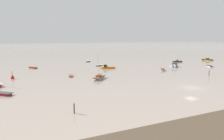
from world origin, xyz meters
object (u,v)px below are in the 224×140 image
rowboat_moored_2 (100,66)px  mooring_post_left (74,108)px  rowboat_moored_3 (71,76)px  rowboat_moored_6 (3,94)px  motorboat_moored_2 (106,68)px  sailboat_moored_2 (99,78)px  sailboat_moored_3 (207,60)px  rowboat_moored_1 (33,68)px  mooring_post_near (209,73)px  sailboat_moored_1 (162,70)px  rowboat_moored_0 (210,66)px  channel_buoy (12,77)px  motorboat_moored_0 (174,66)px  rowboat_moored_5 (88,61)px  sailboat_moored_4 (177,62)px

rowboat_moored_2 → mooring_post_left: 51.90m
rowboat_moored_3 → mooring_post_left: bearing=-178.0°
rowboat_moored_2 → rowboat_moored_6: size_ratio=0.89×
motorboat_moored_2 → sailboat_moored_2: bearing=75.6°
rowboat_moored_2 → motorboat_moored_2: motorboat_moored_2 is taller
sailboat_moored_3 → mooring_post_left: sailboat_moored_3 is taller
rowboat_moored_1 → mooring_post_near: mooring_post_near is taller
sailboat_moored_2 → sailboat_moored_1: bearing=144.1°
rowboat_moored_0 → sailboat_moored_1: 22.39m
sailboat_moored_2 → channel_buoy: sailboat_moored_2 is taller
rowboat_moored_1 → sailboat_moored_1: sailboat_moored_1 is taller
motorboat_moored_0 → sailboat_moored_1: (-9.57, -5.11, -0.12)m
rowboat_moored_3 → rowboat_moored_5: size_ratio=0.98×
sailboat_moored_2 → rowboat_moored_5: 42.08m
rowboat_moored_3 → sailboat_moored_1: size_ratio=0.71×
motorboat_moored_2 → channel_buoy: channel_buoy is taller
channel_buoy → rowboat_moored_1: bearing=71.0°
motorboat_moored_0 → rowboat_moored_5: bearing=-112.5°
mooring_post_near → rowboat_moored_0: bearing=40.0°
motorboat_moored_0 → sailboat_moored_3: 31.50m
rowboat_moored_6 → channel_buoy: (1.51, 16.89, 0.27)m
rowboat_moored_6 → motorboat_moored_2: size_ratio=0.75×
sailboat_moored_1 → rowboat_moored_6: (-47.88, -11.67, -0.03)m
motorboat_moored_0 → mooring_post_near: size_ratio=3.28×
rowboat_moored_2 → sailboat_moored_2: sailboat_moored_2 is taller
rowboat_moored_0 → rowboat_moored_5: 51.75m
rowboat_moored_2 → sailboat_moored_1: size_ratio=0.75×
sailboat_moored_1 → sailboat_moored_2: sailboat_moored_2 is taller
rowboat_moored_3 → sailboat_moored_1: (31.12, -2.24, 0.07)m
rowboat_moored_1 → sailboat_moored_3: (78.98, -8.58, 0.12)m
rowboat_moored_3 → mooring_post_near: size_ratio=1.93×
sailboat_moored_3 → mooring_post_near: bearing=-91.0°
sailboat_moored_2 → rowboat_moored_6: bearing=-30.0°
rowboat_moored_2 → motorboat_moored_2: 7.27m
rowboat_moored_2 → channel_buoy: (-31.20, -14.22, 0.30)m
rowboat_moored_3 → sailboat_moored_2: (6.08, -7.04, 0.16)m
sailboat_moored_2 → motorboat_moored_2: size_ratio=1.25×
rowboat_moored_5 → rowboat_moored_6: 58.06m
rowboat_moored_1 → channel_buoy: size_ratio=1.74×
rowboat_moored_1 → sailboat_moored_4: sailboat_moored_4 is taller
rowboat_moored_5 → motorboat_moored_2: 23.81m
rowboat_moored_1 → rowboat_moored_6: (-8.10, -36.01, 0.02)m
sailboat_moored_1 → sailboat_moored_4: 27.49m
rowboat_moored_6 → mooring_post_near: 54.15m
motorboat_moored_2 → channel_buoy: (-30.52, -6.99, 0.15)m
sailboat_moored_3 → rowboat_moored_3: bearing=-121.8°
rowboat_moored_5 → rowboat_moored_6: size_ratio=0.87×
rowboat_moored_3 → motorboat_moored_2: size_ratio=0.64×
motorboat_moored_0 → motorboat_moored_2: size_ratio=1.08×
rowboat_moored_3 → rowboat_moored_6: bearing=144.2°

